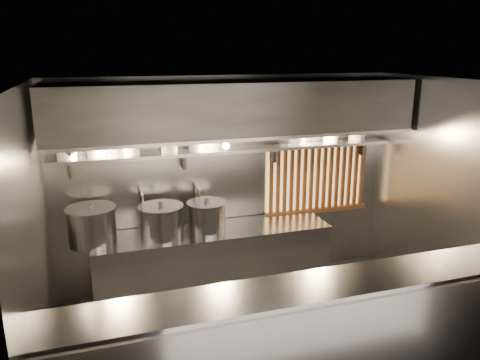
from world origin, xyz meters
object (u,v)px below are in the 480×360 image
pendant_bulb (226,146)px  stock_pot_mid (161,222)px  heat_lamp (70,152)px  stock_pot_left (92,225)px  stock_pot_right (207,217)px

pendant_bulb → stock_pot_mid: (-0.85, -0.12, -0.86)m
pendant_bulb → stock_pot_mid: pendant_bulb is taller
heat_lamp → pendant_bulb: bearing=11.0°
pendant_bulb → stock_pot_left: (-1.65, -0.05, -0.84)m
stock_pot_left → pendant_bulb: bearing=1.6°
stock_pot_mid → stock_pot_right: 0.57m
heat_lamp → stock_pot_left: (0.15, 0.30, -0.94)m
stock_pot_right → pendant_bulb: bearing=20.0°
stock_pot_left → stock_pot_mid: size_ratio=1.20×
stock_pot_left → stock_pot_mid: stock_pot_left is taller
pendant_bulb → heat_lamp: bearing=-169.0°
heat_lamp → stock_pot_left: bearing=64.1°
stock_pot_right → stock_pot_mid: bearing=-178.7°
stock_pot_mid → stock_pot_right: size_ratio=0.99×
stock_pot_left → stock_pot_right: 1.37m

